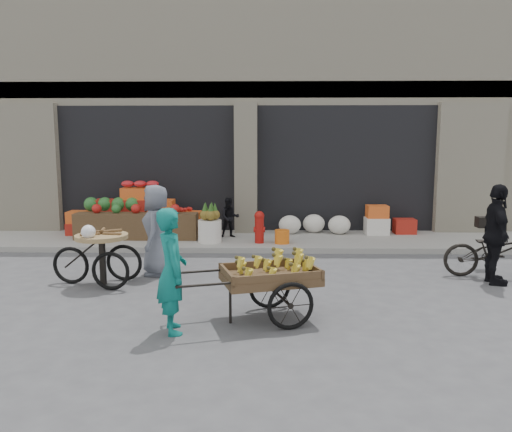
{
  "coord_description": "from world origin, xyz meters",
  "views": [
    {
      "loc": [
        0.5,
        -7.26,
        2.28
      ],
      "look_at": [
        0.33,
        0.91,
        1.1
      ],
      "focal_mm": 35.0,
      "sensor_mm": 36.0,
      "label": 1
    }
  ],
  "objects_px": {
    "seated_person": "(230,218)",
    "bicycle": "(496,252)",
    "fire_hydrant": "(259,226)",
    "pineapple_bin": "(210,231)",
    "tricycle_cart": "(102,251)",
    "cyclist": "(496,235)",
    "banana_cart": "(267,273)",
    "orange_bucket": "(282,237)",
    "vendor_grey": "(157,230)",
    "vendor_woman": "(172,271)"
  },
  "relations": [
    {
      "from": "seated_person",
      "to": "bicycle",
      "type": "height_order",
      "value": "seated_person"
    },
    {
      "from": "fire_hydrant",
      "to": "seated_person",
      "type": "relative_size",
      "value": 0.76
    },
    {
      "from": "fire_hydrant",
      "to": "bicycle",
      "type": "bearing_deg",
      "value": -29.87
    },
    {
      "from": "fire_hydrant",
      "to": "seated_person",
      "type": "bearing_deg",
      "value": 137.12
    },
    {
      "from": "pineapple_bin",
      "to": "fire_hydrant",
      "type": "xyz_separation_m",
      "value": [
        1.1,
        -0.05,
        0.13
      ]
    },
    {
      "from": "pineapple_bin",
      "to": "tricycle_cart",
      "type": "bearing_deg",
      "value": -115.34
    },
    {
      "from": "bicycle",
      "to": "cyclist",
      "type": "xyz_separation_m",
      "value": [
        -0.2,
        -0.4,
        0.37
      ]
    },
    {
      "from": "seated_person",
      "to": "banana_cart",
      "type": "xyz_separation_m",
      "value": [
        0.86,
        -5.18,
        0.04
      ]
    },
    {
      "from": "orange_bucket",
      "to": "banana_cart",
      "type": "distance_m",
      "value": 4.5
    },
    {
      "from": "tricycle_cart",
      "to": "pineapple_bin",
      "type": "bearing_deg",
      "value": 70.41
    },
    {
      "from": "fire_hydrant",
      "to": "vendor_grey",
      "type": "height_order",
      "value": "vendor_grey"
    },
    {
      "from": "fire_hydrant",
      "to": "banana_cart",
      "type": "bearing_deg",
      "value": -87.99
    },
    {
      "from": "tricycle_cart",
      "to": "vendor_grey",
      "type": "bearing_deg",
      "value": 47.22
    },
    {
      "from": "pineapple_bin",
      "to": "orange_bucket",
      "type": "height_order",
      "value": "pineapple_bin"
    },
    {
      "from": "vendor_woman",
      "to": "vendor_grey",
      "type": "relative_size",
      "value": 0.97
    },
    {
      "from": "orange_bucket",
      "to": "vendor_grey",
      "type": "bearing_deg",
      "value": -135.44
    },
    {
      "from": "fire_hydrant",
      "to": "pineapple_bin",
      "type": "bearing_deg",
      "value": 177.4
    },
    {
      "from": "vendor_woman",
      "to": "vendor_grey",
      "type": "bearing_deg",
      "value": -2.45
    },
    {
      "from": "banana_cart",
      "to": "vendor_woman",
      "type": "height_order",
      "value": "vendor_woman"
    },
    {
      "from": "pineapple_bin",
      "to": "vendor_woman",
      "type": "distance_m",
      "value": 5.04
    },
    {
      "from": "banana_cart",
      "to": "cyclist",
      "type": "distance_m",
      "value": 4.14
    },
    {
      "from": "pineapple_bin",
      "to": "bicycle",
      "type": "bearing_deg",
      "value": -24.82
    },
    {
      "from": "vendor_grey",
      "to": "bicycle",
      "type": "relative_size",
      "value": 0.93
    },
    {
      "from": "seated_person",
      "to": "vendor_woman",
      "type": "bearing_deg",
      "value": -102.95
    },
    {
      "from": "orange_bucket",
      "to": "vendor_woman",
      "type": "xyz_separation_m",
      "value": [
        -1.49,
        -4.92,
        0.5
      ]
    },
    {
      "from": "fire_hydrant",
      "to": "orange_bucket",
      "type": "bearing_deg",
      "value": -5.71
    },
    {
      "from": "orange_bucket",
      "to": "banana_cart",
      "type": "xyz_separation_m",
      "value": [
        -0.34,
        -4.48,
        0.35
      ]
    },
    {
      "from": "orange_bucket",
      "to": "vendor_woman",
      "type": "height_order",
      "value": "vendor_woman"
    },
    {
      "from": "cyclist",
      "to": "seated_person",
      "type": "bearing_deg",
      "value": 60.92
    },
    {
      "from": "vendor_grey",
      "to": "cyclist",
      "type": "bearing_deg",
      "value": 84.15
    },
    {
      "from": "seated_person",
      "to": "cyclist",
      "type": "relative_size",
      "value": 0.56
    },
    {
      "from": "vendor_grey",
      "to": "fire_hydrant",
      "type": "bearing_deg",
      "value": 141.2
    },
    {
      "from": "pineapple_bin",
      "to": "tricycle_cart",
      "type": "height_order",
      "value": "tricycle_cart"
    },
    {
      "from": "vendor_grey",
      "to": "bicycle",
      "type": "distance_m",
      "value": 5.87
    },
    {
      "from": "pineapple_bin",
      "to": "vendor_grey",
      "type": "bearing_deg",
      "value": -105.9
    },
    {
      "from": "orange_bucket",
      "to": "cyclist",
      "type": "bearing_deg",
      "value": -38.51
    },
    {
      "from": "orange_bucket",
      "to": "seated_person",
      "type": "distance_m",
      "value": 1.42
    },
    {
      "from": "pineapple_bin",
      "to": "seated_person",
      "type": "xyz_separation_m",
      "value": [
        0.4,
        0.6,
        0.21
      ]
    },
    {
      "from": "seated_person",
      "to": "vendor_woman",
      "type": "xyz_separation_m",
      "value": [
        -0.29,
        -5.62,
        0.18
      ]
    },
    {
      "from": "seated_person",
      "to": "tricycle_cart",
      "type": "height_order",
      "value": "seated_person"
    },
    {
      "from": "banana_cart",
      "to": "bicycle",
      "type": "distance_m",
      "value": 4.5
    },
    {
      "from": "fire_hydrant",
      "to": "vendor_woman",
      "type": "distance_m",
      "value": 5.07
    },
    {
      "from": "vendor_woman",
      "to": "cyclist",
      "type": "distance_m",
      "value": 5.37
    },
    {
      "from": "orange_bucket",
      "to": "vendor_grey",
      "type": "height_order",
      "value": "vendor_grey"
    },
    {
      "from": "banana_cart",
      "to": "bicycle",
      "type": "relative_size",
      "value": 1.28
    },
    {
      "from": "vendor_woman",
      "to": "banana_cart",
      "type": "bearing_deg",
      "value": -87.33
    },
    {
      "from": "banana_cart",
      "to": "vendor_woman",
      "type": "relative_size",
      "value": 1.43
    },
    {
      "from": "banana_cart",
      "to": "seated_person",
      "type": "bearing_deg",
      "value": 82.42
    },
    {
      "from": "orange_bucket",
      "to": "vendor_grey",
      "type": "xyz_separation_m",
      "value": [
        -2.26,
        -2.23,
        0.52
      ]
    },
    {
      "from": "pineapple_bin",
      "to": "banana_cart",
      "type": "xyz_separation_m",
      "value": [
        1.26,
        -4.58,
        0.25
      ]
    }
  ]
}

